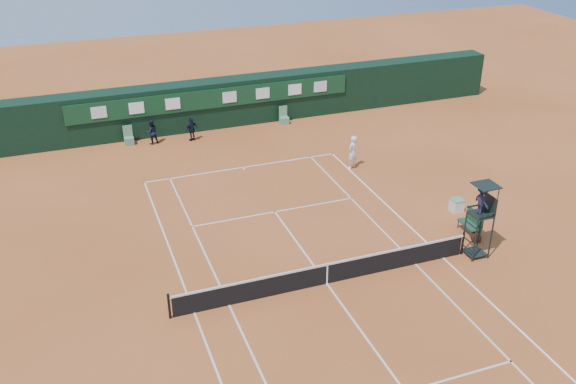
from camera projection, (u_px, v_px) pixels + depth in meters
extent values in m
plane|color=#BC5F2C|center=(327.00, 284.00, 26.06)|extent=(90.00, 90.00, 0.00)
cube|color=silver|center=(243.00, 167.00, 35.97)|extent=(11.05, 0.08, 0.01)
cube|color=white|center=(443.00, 258.00, 27.75)|extent=(0.08, 23.85, 0.01)
cube|color=silver|center=(194.00, 313.00, 24.37)|extent=(0.08, 23.85, 0.01)
cube|color=silver|center=(415.00, 264.00, 27.33)|extent=(0.08, 23.85, 0.01)
cube|color=silver|center=(229.00, 305.00, 24.79)|extent=(0.08, 23.85, 0.01)
cube|color=silver|center=(275.00, 212.00, 31.40)|extent=(8.31, 0.08, 0.01)
cube|color=silver|center=(327.00, 283.00, 26.06)|extent=(0.08, 12.88, 0.01)
cube|color=white|center=(244.00, 168.00, 35.85)|extent=(0.08, 0.30, 0.01)
cube|color=black|center=(327.00, 274.00, 25.86)|extent=(12.60, 0.04, 0.90)
cube|color=silver|center=(327.00, 264.00, 25.64)|extent=(12.80, 0.06, 0.08)
cube|color=white|center=(327.00, 274.00, 25.85)|extent=(0.06, 0.05, 0.92)
cylinder|color=black|center=(463.00, 243.00, 27.78)|extent=(0.10, 0.10, 1.10)
cylinder|color=black|center=(169.00, 306.00, 23.84)|extent=(0.10, 0.10, 1.10)
cube|color=black|center=(211.00, 104.00, 41.01)|extent=(40.00, 1.50, 3.00)
cube|color=#103A1E|center=(214.00, 99.00, 40.06)|extent=(18.00, 0.10, 1.20)
cube|color=silver|center=(99.00, 112.00, 37.85)|extent=(0.90, 0.04, 0.70)
cube|color=white|center=(136.00, 108.00, 38.52)|extent=(0.90, 0.04, 0.70)
cube|color=white|center=(173.00, 104.00, 39.20)|extent=(0.90, 0.04, 0.70)
cube|color=silver|center=(230.00, 97.00, 40.31)|extent=(0.90, 0.04, 0.70)
cube|color=white|center=(263.00, 93.00, 40.99)|extent=(0.90, 0.04, 0.70)
cube|color=white|center=(295.00, 90.00, 41.67)|extent=(0.90, 0.04, 0.70)
cube|color=silver|center=(320.00, 87.00, 42.22)|extent=(0.90, 0.04, 0.70)
cube|color=#588663|center=(129.00, 141.00, 38.81)|extent=(0.55, 0.50, 0.46)
cube|color=#5C8C62|center=(128.00, 131.00, 38.74)|extent=(0.55, 0.06, 0.70)
cube|color=#60926D|center=(284.00, 120.00, 41.90)|extent=(0.55, 0.50, 0.46)
cube|color=#5D8E65|center=(283.00, 111.00, 41.82)|extent=(0.55, 0.06, 0.70)
cylinder|color=black|center=(475.00, 242.00, 27.04)|extent=(0.07, 0.07, 2.00)
cylinder|color=black|center=(464.00, 233.00, 27.70)|extent=(0.07, 0.07, 2.00)
cylinder|color=black|center=(491.00, 238.00, 27.28)|extent=(0.07, 0.07, 2.00)
cylinder|color=black|center=(480.00, 229.00, 27.95)|extent=(0.07, 0.07, 2.00)
cube|color=black|center=(481.00, 214.00, 27.02)|extent=(0.85, 0.85, 0.08)
cube|color=black|center=(490.00, 204.00, 26.95)|extent=(0.06, 0.85, 0.80)
cube|color=black|center=(487.00, 215.00, 26.57)|extent=(0.85, 0.05, 0.06)
cube|color=black|center=(476.00, 206.00, 27.27)|extent=(0.85, 0.05, 0.06)
cylinder|color=black|center=(498.00, 199.00, 26.41)|extent=(0.04, 0.04, 1.00)
cylinder|color=black|center=(486.00, 191.00, 27.08)|extent=(0.04, 0.04, 1.00)
cube|color=black|center=(486.00, 185.00, 26.41)|extent=(0.95, 0.95, 0.04)
cube|color=black|center=(475.00, 252.00, 27.88)|extent=(0.80, 0.80, 0.05)
cube|color=black|center=(468.00, 249.00, 27.64)|extent=(0.04, 0.80, 0.04)
cube|color=black|center=(469.00, 241.00, 27.46)|extent=(0.04, 0.80, 0.04)
cube|color=black|center=(470.00, 233.00, 27.28)|extent=(0.04, 0.80, 0.04)
cube|color=black|center=(471.00, 225.00, 27.09)|extent=(0.04, 0.80, 0.04)
imported|color=#191831|center=(482.00, 200.00, 26.69)|extent=(0.47, 0.82, 1.28)
cube|color=#193F2C|center=(470.00, 224.00, 29.43)|extent=(0.55, 1.20, 0.08)
cube|color=#183C27|center=(475.00, 217.00, 29.34)|extent=(0.06, 1.20, 0.60)
cylinder|color=black|center=(472.00, 236.00, 29.01)|extent=(0.04, 0.04, 0.41)
cylinder|color=black|center=(480.00, 234.00, 29.15)|extent=(0.04, 0.04, 0.41)
cylinder|color=black|center=(458.00, 224.00, 29.93)|extent=(0.04, 0.04, 0.41)
cylinder|color=black|center=(466.00, 223.00, 30.06)|extent=(0.04, 0.04, 0.41)
cube|color=black|center=(475.00, 236.00, 29.12)|extent=(0.60, 0.87, 0.30)
cube|color=silver|center=(457.00, 205.00, 31.37)|extent=(0.55, 0.55, 0.60)
cube|color=#5E8F6E|center=(457.00, 200.00, 31.22)|extent=(0.57, 0.57, 0.05)
sphere|color=yellow|center=(276.00, 188.00, 33.64)|extent=(0.07, 0.07, 0.07)
imported|color=white|center=(352.00, 152.00, 35.50)|extent=(0.84, 0.76, 1.92)
imported|color=black|center=(152.00, 132.00, 38.69)|extent=(0.85, 0.72, 1.54)
imported|color=black|center=(192.00, 129.00, 39.15)|extent=(0.94, 0.71, 1.48)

